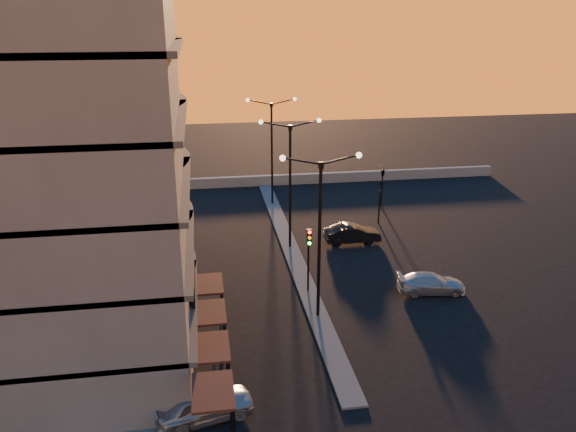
{
  "coord_description": "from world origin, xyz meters",
  "views": [
    {
      "loc": [
        -6.03,
        -27.42,
        16.35
      ],
      "look_at": [
        -0.74,
        6.21,
        3.91
      ],
      "focal_mm": 35.0,
      "sensor_mm": 36.0,
      "label": 1
    }
  ],
  "objects_px": {
    "car_sedan": "(352,234)",
    "car_hatchback": "(204,404)",
    "car_wagon": "(431,283)",
    "streetlamp_mid": "(290,175)",
    "traffic_light_main": "(309,250)"
  },
  "relations": [
    {
      "from": "car_hatchback",
      "to": "car_sedan",
      "type": "height_order",
      "value": "car_hatchback"
    },
    {
      "from": "traffic_light_main",
      "to": "car_sedan",
      "type": "relative_size",
      "value": 1.02
    },
    {
      "from": "streetlamp_mid",
      "to": "traffic_light_main",
      "type": "xyz_separation_m",
      "value": [
        0.0,
        -7.13,
        -2.7
      ]
    },
    {
      "from": "car_hatchback",
      "to": "car_wagon",
      "type": "height_order",
      "value": "car_hatchback"
    },
    {
      "from": "traffic_light_main",
      "to": "car_sedan",
      "type": "bearing_deg",
      "value": 57.42
    },
    {
      "from": "car_hatchback",
      "to": "car_wagon",
      "type": "xyz_separation_m",
      "value": [
        14.02,
        9.39,
        -0.11
      ]
    },
    {
      "from": "traffic_light_main",
      "to": "streetlamp_mid",
      "type": "bearing_deg",
      "value": 90.0
    },
    {
      "from": "streetlamp_mid",
      "to": "traffic_light_main",
      "type": "height_order",
      "value": "streetlamp_mid"
    },
    {
      "from": "car_wagon",
      "to": "streetlamp_mid",
      "type": "bearing_deg",
      "value": 50.09
    },
    {
      "from": "car_sedan",
      "to": "car_hatchback",
      "type": "bearing_deg",
      "value": 147.39
    },
    {
      "from": "traffic_light_main",
      "to": "car_wagon",
      "type": "relative_size",
      "value": 1.02
    },
    {
      "from": "traffic_light_main",
      "to": "car_hatchback",
      "type": "height_order",
      "value": "traffic_light_main"
    },
    {
      "from": "car_hatchback",
      "to": "car_wagon",
      "type": "bearing_deg",
      "value": -69.35
    },
    {
      "from": "streetlamp_mid",
      "to": "car_wagon",
      "type": "relative_size",
      "value": 2.29
    },
    {
      "from": "traffic_light_main",
      "to": "car_wagon",
      "type": "bearing_deg",
      "value": -7.72
    }
  ]
}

